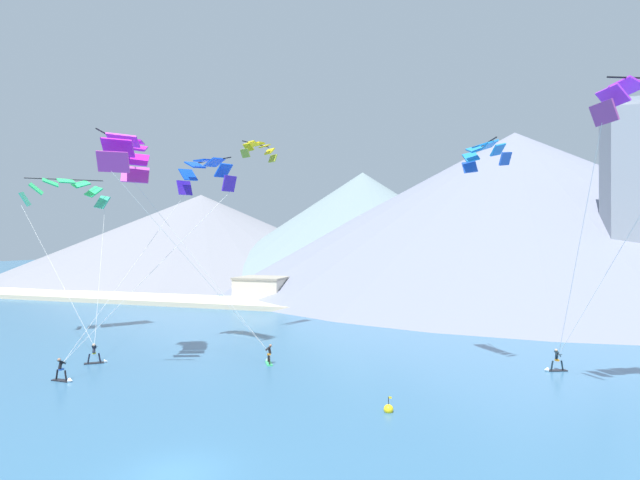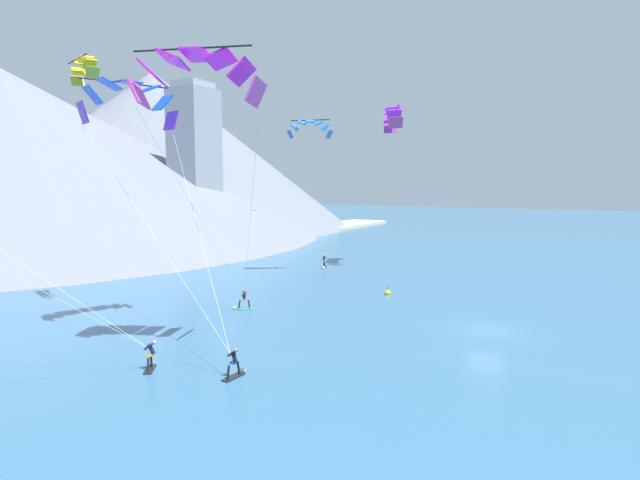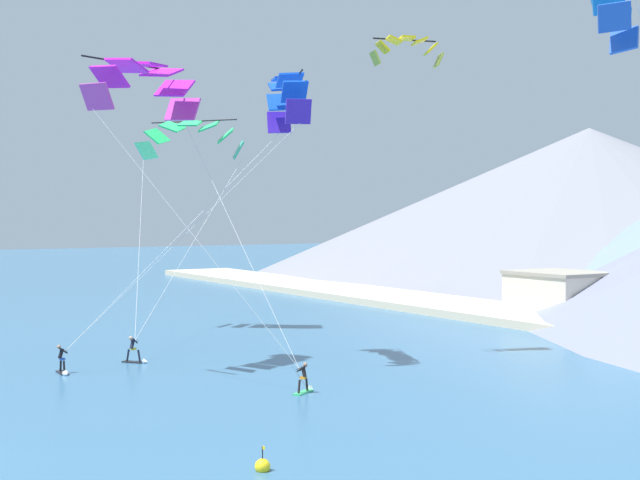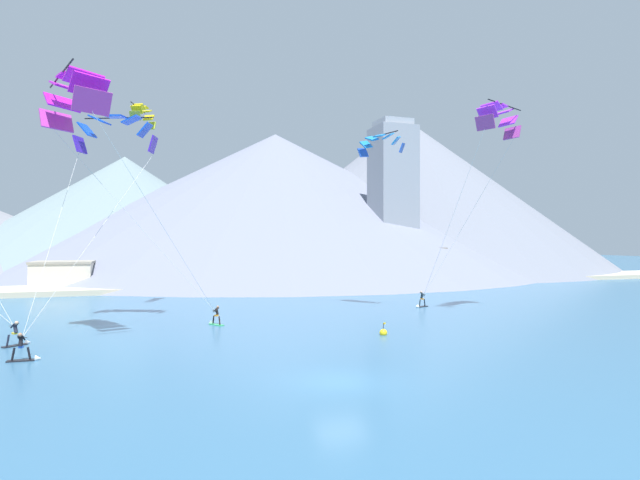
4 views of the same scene
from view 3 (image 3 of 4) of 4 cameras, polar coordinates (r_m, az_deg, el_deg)
kitesurfer_near_trail at (r=55.46m, az=-11.69°, el=-7.18°), size 1.63×1.37×1.73m
kitesurfer_mid_center at (r=45.58m, az=-0.94°, el=-9.19°), size 1.24×1.70×1.63m
kitesurfer_far_left at (r=52.65m, az=-16.13°, el=-7.72°), size 1.75×0.58×1.71m
parafoil_kite_near_trail at (r=69.30m, az=-8.25°, el=6.61°), size 15.15×12.59×14.99m
parafoil_kite_mid_center at (r=51.87m, az=-11.22°, el=9.85°), size 12.23×8.46×16.41m
parafoil_kite_far_left at (r=53.47m, az=-2.22°, el=9.11°), size 7.42×13.88×15.90m
parafoil_kite_distant_high_outer at (r=35.04m, az=18.24°, el=13.92°), size 3.65×4.53×2.14m
parafoil_kite_distant_low_drift at (r=56.48m, az=5.57°, el=12.17°), size 2.43×4.62×1.84m
race_marker_buoy at (r=32.28m, az=-3.70°, el=-14.26°), size 0.56×0.56×1.02m
shore_building_harbour_front at (r=80.66m, az=15.10°, el=-3.36°), size 7.80×6.83×4.03m
mountain_peak_west_ridge at (r=145.16m, az=16.81°, el=2.47°), size 103.59×103.59×22.46m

